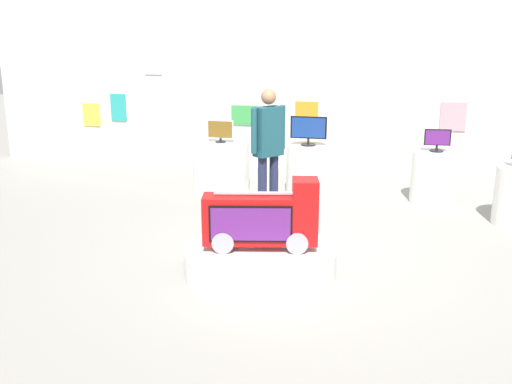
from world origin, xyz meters
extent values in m
plane|color=gray|center=(0.00, 0.00, 0.00)|extent=(30.00, 30.00, 0.00)
cube|color=silver|center=(0.00, 4.40, 1.55)|extent=(12.91, 0.10, 3.10)
cube|color=green|center=(-1.58, 4.34, 0.97)|extent=(0.49, 0.02, 0.35)
cube|color=white|center=(-3.30, 4.34, 1.92)|extent=(0.33, 0.02, 0.47)
cube|color=pink|center=(2.09, 4.34, 1.05)|extent=(0.43, 0.02, 0.49)
cube|color=orange|center=(-0.44, 4.34, 0.98)|extent=(0.41, 0.02, 0.54)
cube|color=yellow|center=(-4.61, 4.34, 0.90)|extent=(0.35, 0.02, 0.43)
cube|color=teal|center=(-4.04, 4.34, 1.06)|extent=(0.30, 0.02, 0.51)
cylinder|color=silver|center=(-0.38, -0.53, 0.14)|extent=(1.60, 1.60, 0.29)
cylinder|color=gray|center=(-0.75, -0.60, 0.40)|extent=(0.28, 0.39, 0.22)
cylinder|color=gray|center=(-0.01, -0.47, 0.40)|extent=(0.28, 0.39, 0.22)
cube|color=#B70F0F|center=(-0.38, -0.53, 0.61)|extent=(1.21, 0.50, 0.50)
cube|color=#B70F0F|center=(0.08, -0.46, 0.95)|extent=(0.31, 0.35, 0.18)
cube|color=black|center=(-0.44, -0.71, 0.61)|extent=(0.83, 0.16, 0.38)
cube|color=#561E6B|center=(-0.44, -0.71, 0.61)|extent=(0.79, 0.16, 0.34)
cube|color=#B2B2B7|center=(-0.38, -0.53, 0.89)|extent=(0.93, 0.19, 0.02)
cylinder|color=silver|center=(-0.23, 2.69, 0.39)|extent=(0.67, 0.67, 0.77)
cylinder|color=black|center=(-0.23, 2.69, 0.78)|extent=(0.23, 0.23, 0.02)
cylinder|color=black|center=(-0.23, 2.69, 0.84)|extent=(0.04, 0.04, 0.09)
cube|color=black|center=(-0.23, 2.69, 1.05)|extent=(0.56, 0.05, 0.34)
cube|color=navy|center=(-0.23, 2.67, 1.05)|extent=(0.51, 0.03, 0.30)
cylinder|color=silver|center=(-1.61, 2.67, 0.39)|extent=(0.90, 0.90, 0.77)
cylinder|color=black|center=(-1.61, 2.67, 0.78)|extent=(0.16, 0.16, 0.02)
cylinder|color=black|center=(-1.61, 2.67, 0.82)|extent=(0.04, 0.04, 0.05)
cube|color=silver|center=(-1.61, 2.67, 0.99)|extent=(0.43, 0.06, 0.28)
cube|color=brown|center=(-1.61, 2.65, 0.99)|extent=(0.39, 0.04, 0.25)
cylinder|color=silver|center=(1.66, 2.57, 0.39)|extent=(0.68, 0.68, 0.77)
cylinder|color=black|center=(1.66, 2.57, 0.78)|extent=(0.20, 0.20, 0.02)
cylinder|color=black|center=(1.66, 2.57, 0.83)|extent=(0.04, 0.04, 0.07)
cube|color=black|center=(1.66, 2.57, 0.98)|extent=(0.38, 0.06, 0.24)
cube|color=#561E6B|center=(1.66, 2.55, 0.98)|extent=(0.34, 0.03, 0.21)
cylinder|color=#1E233F|center=(-0.68, 1.23, 0.44)|extent=(0.12, 0.12, 0.88)
cylinder|color=#1E233F|center=(-0.55, 1.38, 0.44)|extent=(0.12, 0.12, 0.88)
cube|color=#194751|center=(-0.61, 1.30, 1.21)|extent=(0.40, 0.42, 0.64)
sphere|color=#8C6647|center=(-0.61, 1.30, 1.66)|extent=(0.20, 0.20, 0.20)
cylinder|color=#194751|center=(-0.77, 1.12, 1.24)|extent=(0.08, 0.08, 0.58)
cylinder|color=#194751|center=(-0.46, 1.49, 1.24)|extent=(0.08, 0.08, 0.58)
camera|label=1|loc=(0.67, -6.18, 2.49)|focal=41.21mm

